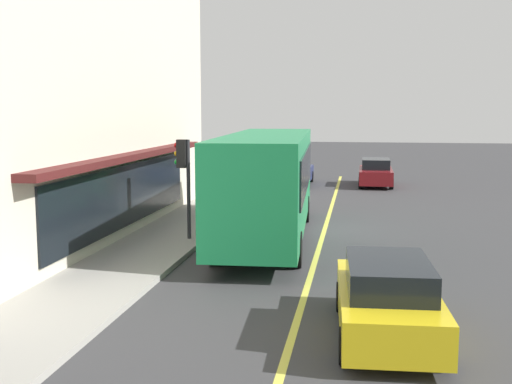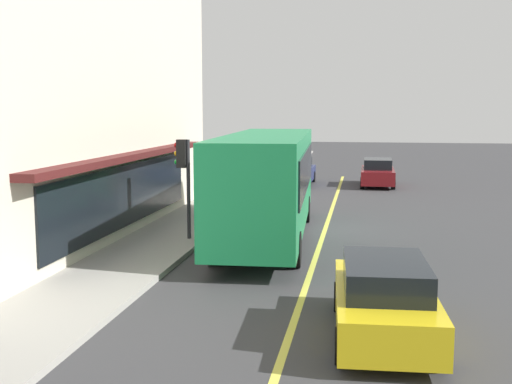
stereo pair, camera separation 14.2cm
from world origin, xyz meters
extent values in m
plane|color=#38383A|center=(0.00, 0.00, 0.00)|extent=(120.00, 120.00, 0.00)
cube|color=#9E9B93|center=(0.00, 5.05, 0.07)|extent=(80.00, 2.66, 0.15)
cube|color=#D8D14C|center=(0.00, 0.00, 0.00)|extent=(36.00, 0.16, 0.01)
cube|color=#4C1919|center=(-2.95, 6.13, 2.80)|extent=(13.98, 0.70, 0.20)
cube|color=black|center=(-2.95, 6.35, 1.50)|extent=(11.98, 0.08, 2.00)
cube|color=#197F47|center=(-2.34, 1.78, 2.00)|extent=(11.12, 3.07, 3.00)
cube|color=black|center=(3.10, 2.06, 2.36)|extent=(0.23, 2.10, 1.80)
cube|color=black|center=(-2.71, 3.03, 2.36)|extent=(8.79, 0.52, 1.32)
cube|color=black|center=(-2.58, 0.49, 2.36)|extent=(8.79, 0.52, 1.32)
cube|color=#0CF259|center=(3.17, 2.06, 3.25)|extent=(0.18, 1.90, 0.36)
cube|color=#2D2D33|center=(3.20, 2.06, 0.75)|extent=(0.28, 2.41, 0.40)
cylinder|color=black|center=(1.11, 3.09, 0.50)|extent=(1.01, 0.35, 1.00)
cylinder|color=black|center=(1.23, 0.83, 0.50)|extent=(1.01, 0.35, 1.00)
cylinder|color=black|center=(-5.92, 2.72, 0.50)|extent=(1.01, 0.35, 1.00)
cylinder|color=black|center=(-5.80, 0.46, 0.50)|extent=(1.01, 0.35, 1.00)
cylinder|color=#2D2D33|center=(-3.20, 4.21, 1.75)|extent=(0.12, 0.12, 3.20)
cube|color=black|center=(-3.20, 4.41, 2.90)|extent=(0.30, 0.30, 0.90)
sphere|color=red|center=(-3.20, 4.58, 3.17)|extent=(0.18, 0.18, 0.18)
sphere|color=orange|center=(-3.20, 4.58, 2.90)|extent=(0.18, 0.18, 0.18)
sphere|color=green|center=(-3.20, 4.58, 2.63)|extent=(0.18, 0.18, 0.18)
cube|color=maroon|center=(13.27, -2.08, 0.60)|extent=(4.31, 1.81, 0.75)
cube|color=black|center=(13.42, -2.08, 1.25)|extent=(2.41, 1.52, 0.55)
cylinder|color=black|center=(11.85, -2.90, 0.32)|extent=(0.64, 0.22, 0.64)
cylinder|color=black|center=(11.85, -1.26, 0.32)|extent=(0.64, 0.22, 0.64)
cylinder|color=black|center=(14.69, -2.91, 0.32)|extent=(0.64, 0.22, 0.64)
cylinder|color=black|center=(14.69, -1.27, 0.32)|extent=(0.64, 0.22, 0.64)
cube|color=navy|center=(13.23, 2.47, 0.60)|extent=(4.32, 1.85, 0.75)
cube|color=black|center=(13.38, 2.47, 1.25)|extent=(2.42, 1.54, 0.55)
cylinder|color=black|center=(11.80, 1.66, 0.32)|extent=(0.64, 0.23, 0.64)
cylinder|color=black|center=(11.82, 3.30, 0.32)|extent=(0.64, 0.23, 0.64)
cylinder|color=black|center=(14.64, 1.63, 0.32)|extent=(0.64, 0.23, 0.64)
cylinder|color=black|center=(14.66, 3.27, 0.32)|extent=(0.64, 0.23, 0.64)
cube|color=yellow|center=(-10.81, -1.78, 0.60)|extent=(4.39, 2.03, 0.75)
cube|color=black|center=(-10.96, -1.78, 1.25)|extent=(2.49, 1.64, 0.55)
cylinder|color=black|center=(-9.44, -0.88, 0.32)|extent=(0.65, 0.25, 0.64)
cylinder|color=black|center=(-9.35, -2.52, 0.32)|extent=(0.65, 0.25, 0.64)
cylinder|color=black|center=(-12.27, -1.03, 0.32)|extent=(0.65, 0.25, 0.64)
cylinder|color=black|center=(-12.18, -2.67, 0.32)|extent=(0.65, 0.25, 0.64)
cylinder|color=black|center=(0.78, 4.17, 0.56)|extent=(0.18, 0.18, 0.82)
cylinder|color=#B28C33|center=(0.78, 4.17, 1.29)|extent=(0.34, 0.34, 0.65)
sphere|color=tan|center=(0.78, 4.17, 1.73)|extent=(0.23, 0.23, 0.23)
camera|label=1|loc=(-22.74, -1.21, 4.34)|focal=44.47mm
camera|label=2|loc=(-22.71, -1.35, 4.34)|focal=44.47mm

